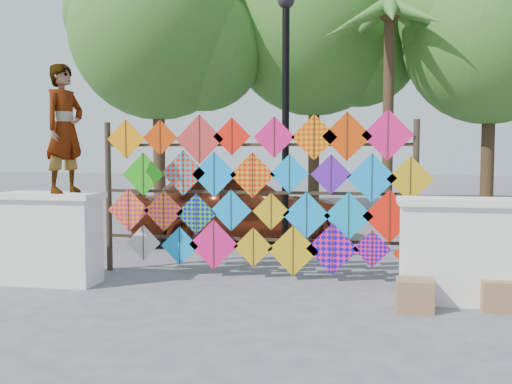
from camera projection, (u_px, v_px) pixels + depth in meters
ground at (243, 289)px, 7.70m from camera, size 80.00×80.00×0.00m
parapet_left at (51, 238)px, 7.96m from camera, size 1.40×0.65×1.28m
parapet_right at (456, 250)px, 6.96m from camera, size 1.40×0.65×1.28m
kite_rack at (262, 194)px, 8.30m from camera, size 4.94×0.24×2.44m
tree_west at (161, 33)px, 16.99m from camera, size 5.85×5.20×8.01m
tree_mid at (318, 28)px, 18.09m from camera, size 6.30×5.60×8.61m
tree_east at (494, 38)px, 15.75m from camera, size 5.40×4.80×7.42m
palm_tree at (389, 32)px, 14.79m from camera, size 3.62×3.62×5.83m
vendor_woman at (65, 129)px, 7.81m from camera, size 0.59×0.74×1.77m
sedan at (236, 205)px, 11.83m from camera, size 4.75×3.45×1.50m
lamppost at (286, 101)px, 9.42m from camera, size 0.28×0.28×4.46m
cardboard_box_near at (415, 295)px, 6.61m from camera, size 0.41×0.37×0.37m
cardboard_box_far at (499, 295)px, 6.66m from camera, size 0.42×0.39×0.35m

